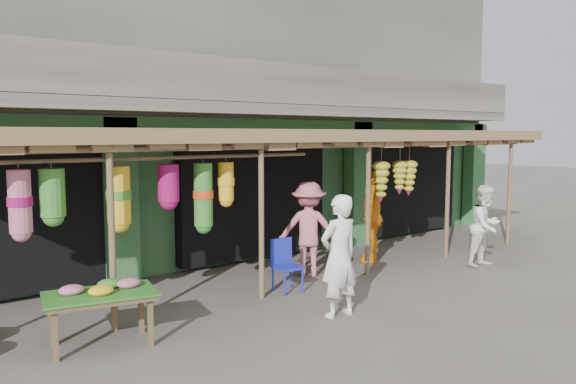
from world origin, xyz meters
TOP-DOWN VIEW (x-y plane):
  - ground at (0.00, 0.00)m, footprint 80.00×80.00m
  - building at (-0.00, 4.87)m, footprint 16.40×6.80m
  - awning at (-0.15, 0.81)m, footprint 14.00×2.70m
  - flower_table at (-4.33, -0.63)m, footprint 1.50×1.07m
  - blue_chair at (-0.92, -0.08)m, footprint 0.46×0.47m
  - person_front at (-1.14, -1.66)m, footprint 0.68×0.46m
  - person_right at (3.43, -1.20)m, footprint 0.83×0.65m
  - person_vendor at (1.91, 0.54)m, footprint 1.17×1.10m
  - person_shopper at (0.07, 0.45)m, footprint 1.33×1.27m

SIDE VIEW (x-z plane):
  - ground at x=0.00m, z-range 0.00..0.00m
  - blue_chair at x=-0.92m, z-range 0.05..0.96m
  - flower_table at x=-4.33m, z-range 0.25..1.07m
  - person_right at x=3.43m, z-range 0.00..1.68m
  - person_shopper at x=0.07m, z-range 0.00..1.81m
  - person_front at x=-1.14m, z-range 0.00..1.83m
  - person_vendor at x=1.91m, z-range 0.00..1.94m
  - awning at x=-0.15m, z-range 1.19..3.98m
  - building at x=0.00m, z-range -0.13..6.87m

